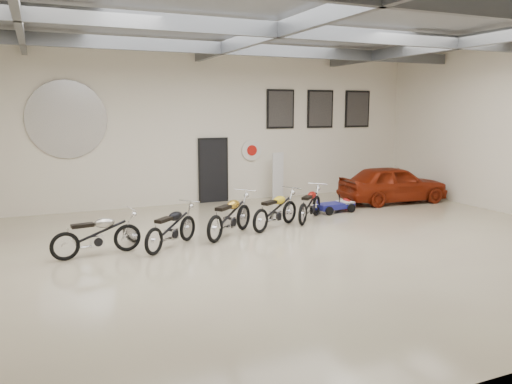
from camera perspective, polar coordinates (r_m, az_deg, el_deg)
name	(u,v)px	position (r m, az deg, el deg)	size (l,w,h in m)	color
floor	(277,248)	(11.37, 2.43, -6.39)	(16.00, 12.00, 0.01)	#BFB692
ceiling	(279,18)	(11.10, 2.62, 19.28)	(16.00, 12.00, 0.01)	gray
back_wall	(198,128)	(16.55, -6.70, 7.32)	(16.00, 0.02, 5.00)	#F0E5CF
ceiling_beams	(279,30)	(11.06, 2.61, 18.00)	(15.80, 11.80, 0.32)	#55585C
door	(213,171)	(16.77, -4.92, 2.40)	(0.92, 0.08, 2.10)	black
logo_plaque	(67,119)	(15.80, -20.81, 7.76)	(2.30, 0.06, 1.16)	silver
poster_left	(280,109)	(17.61, 2.81, 9.45)	(1.05, 0.08, 1.35)	black
poster_mid	(320,109)	(18.37, 7.35, 9.39)	(1.05, 0.08, 1.35)	black
poster_right	(357,109)	(19.24, 11.50, 9.28)	(1.05, 0.08, 1.35)	black
oil_sign	(252,150)	(17.20, -0.51, 4.79)	(0.72, 0.10, 0.72)	white
banner_stand	(278,175)	(17.21, 2.52, 1.96)	(0.46, 0.19, 1.71)	white
motorcycle_silver	(97,234)	(11.17, -17.75, -4.55)	(1.88, 0.58, 0.98)	silver
motorcycle_black	(171,227)	(11.43, -9.65, -3.92)	(1.87, 0.58, 0.97)	silver
motorcycle_gold	(230,215)	(12.31, -3.01, -2.62)	(2.04, 0.63, 1.06)	silver
motorcycle_yellow	(276,209)	(13.12, 2.25, -1.98)	(1.93, 0.60, 1.01)	silver
motorcycle_red	(310,203)	(14.09, 6.18, -1.30)	(1.87, 0.58, 0.97)	silver
go_kart	(338,203)	(15.41, 9.33, -1.26)	(1.48, 0.67, 0.54)	navy
vintage_car	(393,184)	(17.31, 15.39, 0.90)	(3.68, 1.48, 1.25)	maroon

